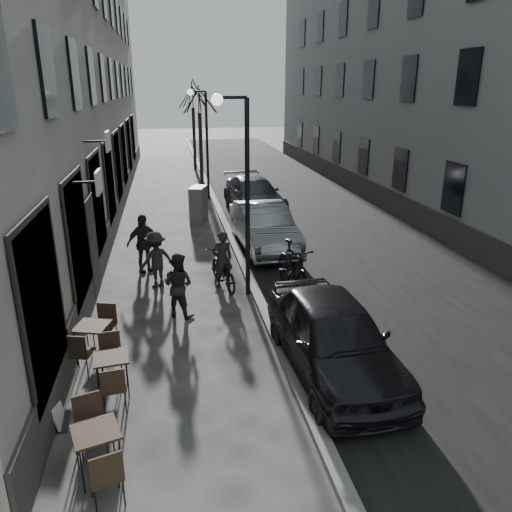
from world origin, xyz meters
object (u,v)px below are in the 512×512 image
object	(u,v)px
bicycle	(223,270)
moped	(294,269)
streetlamp_far	(203,132)
pedestrian_mid	(156,260)
sign_board	(53,403)
bistro_set_b	(112,371)
pedestrian_far	(143,243)
car_near	(333,336)
car_mid	(264,227)
bistro_set_a	(98,448)
car_far	(254,194)
pedestrian_near	(178,285)
tree_far	(193,95)
tree_near	(199,97)
utility_cabinet	(199,205)
bistro_set_c	(93,338)
streetlamp_near	(240,176)

from	to	relation	value
bicycle	moped	distance (m)	1.97
streetlamp_far	pedestrian_mid	world-z (taller)	streetlamp_far
streetlamp_far	pedestrian_mid	xyz separation A→B (m)	(-2.19, -11.03, -2.38)
moped	sign_board	bearing A→B (deg)	-144.95
bistro_set_b	pedestrian_far	xyz separation A→B (m)	(0.35, 6.23, 0.43)
car_near	car_mid	bearing A→B (deg)	86.43
streetlamp_far	sign_board	size ratio (longest dim) A/B	5.24
bistro_set_a	car_far	xyz separation A→B (m)	(4.88, 15.28, 0.25)
pedestrian_near	tree_far	bearing A→B (deg)	-62.37
tree_far	sign_board	xyz separation A→B (m)	(-3.86, -25.76, -4.27)
pedestrian_far	car_far	bearing A→B (deg)	29.85
tree_near	pedestrian_far	bearing A→B (deg)	-101.74
utility_cabinet	moped	world-z (taller)	utility_cabinet
pedestrian_far	moped	distance (m)	4.61
bicycle	car_far	distance (m)	8.90
bistro_set_c	utility_cabinet	distance (m)	10.70
bistro_set_a	moped	bearing A→B (deg)	36.79
moped	car_mid	bearing A→B (deg)	83.75
moped	bistro_set_c	bearing A→B (deg)	-158.26
bistro_set_b	car_mid	xyz separation A→B (m)	(4.27, 7.79, 0.31)
streetlamp_near	pedestrian_far	xyz separation A→B (m)	(-2.58, 2.23, -2.29)
car_near	moped	size ratio (longest dim) A/B	1.92
sign_board	bicycle	xyz separation A→B (m)	(3.37, 5.41, 0.09)
moped	bistro_set_a	bearing A→B (deg)	-132.87
bistro_set_c	pedestrian_near	bearing A→B (deg)	61.42
streetlamp_near	sign_board	bearing A→B (deg)	-128.55
sign_board	utility_cabinet	xyz separation A→B (m)	(3.19, 12.34, 0.33)
car_mid	moped	distance (m)	3.93
streetlamp_near	tree_near	world-z (taller)	tree_near
streetlamp_far	bicycle	distance (m)	11.67
utility_cabinet	car_mid	bearing A→B (deg)	-43.64
bistro_set_c	car_far	xyz separation A→B (m)	(5.35, 11.96, 0.25)
pedestrian_far	tree_near	bearing A→B (deg)	50.97
bistro_set_a	car_mid	size ratio (longest dim) A/B	0.34
streetlamp_far	bicycle	bearing A→B (deg)	-92.14
tree_far	pedestrian_near	size ratio (longest dim) A/B	3.61
sign_board	car_mid	xyz separation A→B (m)	(5.13, 8.55, 0.36)
streetlamp_near	moped	world-z (taller)	streetlamp_near
moped	pedestrian_near	bearing A→B (deg)	-170.89
streetlamp_near	bistro_set_c	world-z (taller)	streetlamp_near
bicycle	pedestrian_mid	xyz separation A→B (m)	(-1.77, 0.32, 0.30)
tree_near	moped	bearing A→B (deg)	-85.09
pedestrian_far	car_near	size ratio (longest dim) A/B	0.39
bistro_set_c	car_mid	world-z (taller)	car_mid
pedestrian_mid	moped	world-z (taller)	pedestrian_mid
sign_board	car_mid	distance (m)	9.97
bistro_set_b	streetlamp_far	bearing A→B (deg)	72.02
pedestrian_near	bicycle	bearing A→B (deg)	-94.72
bicycle	car_near	distance (m)	4.93
bistro_set_b	bistro_set_c	world-z (taller)	bistro_set_c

